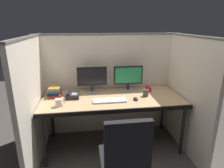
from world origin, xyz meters
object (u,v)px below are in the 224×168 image
Objects in this scene: monitor_right at (128,77)px; desk_phone at (72,95)px; keyboard_main at (109,101)px; computer_mouse at (136,99)px; red_stapler at (149,89)px; coffee_mug at (59,103)px; desk at (113,101)px; pen_cup at (146,93)px; book_stack at (55,91)px; monitor_left at (92,78)px.

monitor_right reaches higher than desk_phone.
computer_mouse reaches higher than keyboard_main.
coffee_mug is (-1.28, -0.42, 0.02)m from red_stapler.
desk is at bearing -134.45° from monitor_right.
pen_cup reaches higher than red_stapler.
monitor_right is 2.26× the size of desk_phone.
keyboard_main is 0.73m from red_stapler.
pen_cup is at bearing 9.23° from coffee_mug.
desk is at bearing 158.61° from computer_mouse.
desk is 0.14m from keyboard_main.
monitor_right reaches higher than desk.
desk is at bearing -179.22° from pen_cup.
coffee_mug is (0.09, -0.37, -0.02)m from book_stack.
keyboard_main is 2.26× the size of desk_phone.
computer_mouse is (0.29, -0.11, 0.07)m from desk.
monitor_left is 1.91× the size of book_stack.
keyboard_main is 3.41× the size of coffee_mug.
pen_cup reaches higher than keyboard_main.
book_stack is (-1.06, -0.09, -0.15)m from monitor_right.
keyboard_main is 0.54m from pen_cup.
computer_mouse is (0.55, -0.40, -0.20)m from monitor_left.
desk is 10.00× the size of desk_phone.
desk_phone is (0.15, 0.27, -0.01)m from coffee_mug.
computer_mouse is at bearing -36.10° from monitor_left.
keyboard_main is at bearing -151.43° from red_stapler.
monitor_left is 4.48× the size of computer_mouse.
monitor_right is at bearing -0.92° from monitor_left.
desk is 0.48m from pen_cup.
keyboard_main is at bearing -22.61° from book_stack.
monitor_left is 0.49m from keyboard_main.
monitor_right is 0.56m from keyboard_main.
monitor_left is 0.66m from coffee_mug.
coffee_mug is 0.66× the size of desk_phone.
desk is at bearing 62.31° from keyboard_main.
desk_phone reaches higher than computer_mouse.
book_stack reaches higher than keyboard_main.
monitor_right is 0.86m from desk_phone.
keyboard_main is at bearing -63.50° from monitor_left.
monitor_left is at bearing 176.50° from red_stapler.
monitor_left is 0.87m from red_stapler.
computer_mouse is 0.86m from desk_phone.
pen_cup is (0.73, -0.28, -0.17)m from monitor_left.
desk is 0.32m from computer_mouse.
monitor_left is (-0.26, 0.29, 0.27)m from desk.
monitor_left is at bearing 132.05° from desk.
desk is 0.72m from coffee_mug.
red_stapler is at bearing 18.16° from coffee_mug.
book_stack reaches higher than desk.
red_stapler is 0.26m from pen_cup.
desk_phone is (-0.55, 0.09, 0.08)m from desk.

